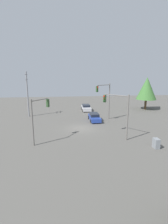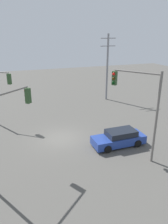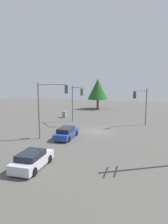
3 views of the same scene
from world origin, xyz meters
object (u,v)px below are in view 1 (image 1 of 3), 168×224
Objects in this scene: sedan_silver at (86,108)px; sedan_blue at (94,117)px; traffic_signal_main at (39,113)px; traffic_signal_cross at (118,108)px; electrical_cabinet at (156,143)px; traffic_signal_aux at (105,96)px.

sedan_silver is 0.98× the size of sedan_blue.
traffic_signal_main is 10.36m from traffic_signal_cross.
sedan_blue is at bearing -4.85° from traffic_signal_main.
sedan_silver is at bearing 13.55° from traffic_signal_main.
sedan_blue is at bearing 92.27° from sedan_silver.
traffic_signal_cross is 5.18× the size of electrical_cabinet.
sedan_blue is (9.26, 0.37, -0.02)m from sedan_silver.
traffic_signal_cross is at bearing 96.05° from sedan_silver.
traffic_signal_aux is 14.40m from electrical_cabinet.
traffic_signal_aux is (-9.35, 0.44, 0.48)m from traffic_signal_cross.
electrical_cabinet is (3.47, 13.97, -3.35)m from traffic_signal_main.
traffic_signal_main reaches higher than sedan_blue.
traffic_signal_aux is (-0.36, 2.01, 4.01)m from sedan_blue.
traffic_signal_main is at bearing 51.91° from traffic_signal_cross.
traffic_signal_aux is at bearing -44.17° from traffic_signal_cross.
traffic_signal_aux reaches higher than electrical_cabinet.
traffic_signal_cross is (-0.61, 10.34, 0.26)m from traffic_signal_main.
electrical_cabinet is (13.07, 5.19, -0.09)m from sedan_blue.
sedan_blue is at bearing -31.59° from traffic_signal_cross.
traffic_signal_aux reaches higher than sedan_blue.
traffic_signal_aux is at bearing -169.76° from sedan_blue.
traffic_signal_aux is at bearing -9.68° from traffic_signal_main.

